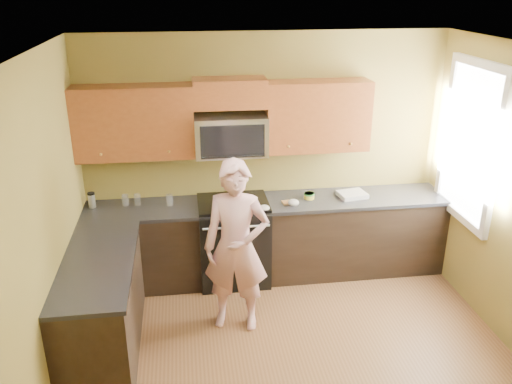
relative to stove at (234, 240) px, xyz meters
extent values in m
plane|color=brown|center=(0.40, -1.68, -0.47)|extent=(4.00, 4.00, 0.00)
plane|color=white|center=(0.40, -1.68, 2.23)|extent=(4.00, 4.00, 0.00)
plane|color=olive|center=(0.40, 0.32, 0.88)|extent=(4.00, 0.00, 4.00)
plane|color=olive|center=(-1.60, -1.68, 0.88)|extent=(0.00, 4.00, 4.00)
cube|color=black|center=(0.40, 0.02, -0.03)|extent=(4.00, 0.60, 0.88)
cube|color=black|center=(-1.30, -1.08, -0.03)|extent=(0.60, 1.60, 0.88)
cube|color=black|center=(0.40, 0.01, 0.43)|extent=(4.00, 0.62, 0.04)
cube|color=black|center=(-1.29, -1.08, 0.43)|extent=(0.62, 1.60, 0.04)
cube|color=brown|center=(0.00, 0.16, 1.62)|extent=(0.76, 0.33, 0.30)
imported|color=#D76B76|center=(-0.06, -0.87, 0.38)|extent=(0.70, 0.55, 1.71)
cube|color=#B27F47|center=(0.59, -0.06, 0.45)|extent=(0.12, 0.12, 0.01)
ellipsoid|color=silver|center=(0.31, -0.22, 0.48)|extent=(0.14, 0.15, 0.06)
ellipsoid|color=silver|center=(0.64, -0.13, 0.48)|extent=(0.14, 0.15, 0.07)
cube|color=silver|center=(1.35, 0.02, 0.47)|extent=(0.34, 0.29, 0.05)
cylinder|color=silver|center=(-1.15, 0.13, 0.51)|extent=(0.08, 0.08, 0.12)
cylinder|color=silver|center=(-1.02, 0.13, 0.51)|extent=(0.09, 0.09, 0.12)
cylinder|color=silver|center=(-0.68, 0.07, 0.51)|extent=(0.08, 0.08, 0.12)
camera|label=1|loc=(-0.49, -5.24, 2.72)|focal=37.01mm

